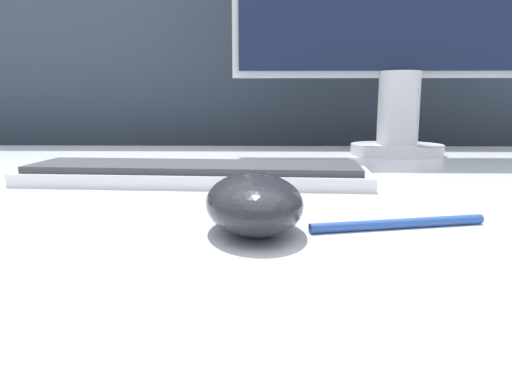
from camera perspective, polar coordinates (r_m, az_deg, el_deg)
name	(u,v)px	position (r m, az deg, el deg)	size (l,w,h in m)	color
partition_panel	(268,174)	(1.26, 1.43, 2.03)	(5.00, 0.03, 1.27)	#333D4C
computer_mouse_near	(255,203)	(0.38, -0.13, -1.26)	(0.09, 0.12, 0.05)	#232328
keyboard	(196,173)	(0.62, -6.88, 2.12)	(0.43, 0.14, 0.02)	silver
pen	(400,224)	(0.41, 16.10, -3.49)	(0.14, 0.04, 0.01)	#284C9E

